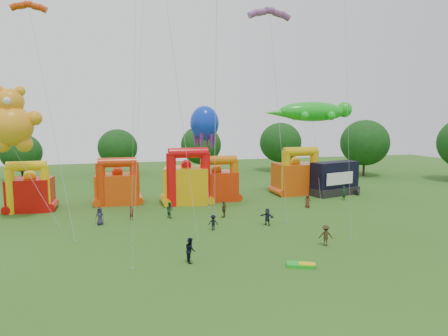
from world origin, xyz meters
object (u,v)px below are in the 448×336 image
object	(u,v)px
teddy_bear_kite	(25,156)
gecko_kite	(314,133)
stage_trailer	(335,179)
spectator_4	(224,209)
spectator_0	(100,216)
bouncy_castle_2	(187,182)
octopus_kite	(206,147)
bouncy_castle_0	(30,192)

from	to	relation	value
teddy_bear_kite	gecko_kite	xyz separation A→B (m)	(37.27, 6.71, 1.89)
stage_trailer	gecko_kite	xyz separation A→B (m)	(-2.64, 1.57, 6.67)
teddy_bear_kite	spectator_4	bearing A→B (deg)	-10.04
spectator_0	spectator_4	distance (m)	13.31
bouncy_castle_2	teddy_bear_kite	xyz separation A→B (m)	(-18.11, -5.01, 4.33)
gecko_kite	spectator_0	distance (m)	32.47
bouncy_castle_2	teddy_bear_kite	bearing A→B (deg)	-164.55
spectator_0	spectator_4	world-z (taller)	spectator_4
stage_trailer	gecko_kite	size ratio (longest dim) A/B	0.56
gecko_kite	teddy_bear_kite	bearing A→B (deg)	-169.80
octopus_kite	bouncy_castle_0	bearing A→B (deg)	-176.65
teddy_bear_kite	octopus_kite	xyz separation A→B (m)	(21.11, 7.05, 0.14)
stage_trailer	spectator_0	distance (m)	33.56
bouncy_castle_2	octopus_kite	distance (m)	5.75
gecko_kite	octopus_kite	bearing A→B (deg)	178.79
stage_trailer	octopus_kite	size ratio (longest dim) A/B	0.61
bouncy_castle_2	spectator_0	world-z (taller)	bouncy_castle_2
gecko_kite	octopus_kite	world-z (taller)	gecko_kite
bouncy_castle_2	teddy_bear_kite	world-z (taller)	teddy_bear_kite
bouncy_castle_2	stage_trailer	distance (m)	21.81
bouncy_castle_0	gecko_kite	size ratio (longest dim) A/B	0.44
gecko_kite	octopus_kite	size ratio (longest dim) A/B	1.09
stage_trailer	bouncy_castle_0	bearing A→B (deg)	179.11
spectator_4	bouncy_castle_0	bearing A→B (deg)	-74.36
stage_trailer	spectator_0	world-z (taller)	stage_trailer
bouncy_castle_2	gecko_kite	world-z (taller)	gecko_kite
gecko_kite	spectator_4	bearing A→B (deg)	-147.86
bouncy_castle_0	stage_trailer	bearing A→B (deg)	-0.89
teddy_bear_kite	spectator_4	xyz separation A→B (m)	(20.75, -3.67, -6.16)
bouncy_castle_0	gecko_kite	xyz separation A→B (m)	(38.04, 0.94, 6.67)
spectator_0	stage_trailer	bearing A→B (deg)	34.18
stage_trailer	spectator_0	size ratio (longest dim) A/B	4.27
teddy_bear_kite	gecko_kite	size ratio (longest dim) A/B	1.03
bouncy_castle_0	spectator_0	world-z (taller)	bouncy_castle_0
bouncy_castle_2	stage_trailer	bearing A→B (deg)	0.34
bouncy_castle_2	octopus_kite	xyz separation A→B (m)	(3.00, 2.04, 4.46)
spectator_0	bouncy_castle_2	bearing A→B (deg)	57.41
bouncy_castle_0	stage_trailer	xyz separation A→B (m)	(40.68, -0.63, 0.00)
bouncy_castle_2	spectator_0	xyz separation A→B (m)	(-10.67, -8.24, -1.87)
spectator_4	spectator_0	bearing A→B (deg)	-52.56
octopus_kite	spectator_4	bearing A→B (deg)	-91.94
stage_trailer	spectator_4	distance (m)	21.14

